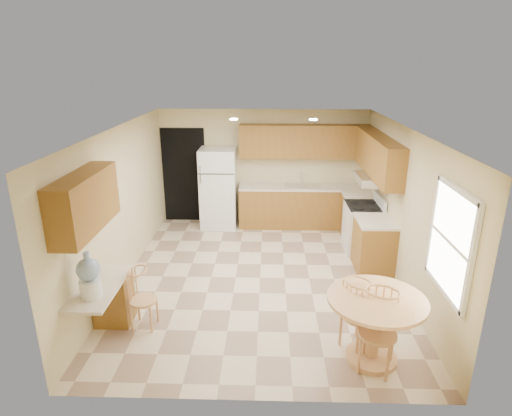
{
  "coord_description": "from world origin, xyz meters",
  "views": [
    {
      "loc": [
        0.12,
        -6.42,
        3.47
      ],
      "look_at": [
        -0.08,
        0.3,
        1.14
      ],
      "focal_mm": 30.0,
      "sensor_mm": 36.0,
      "label": 1
    }
  ],
  "objects_px": {
    "refrigerator": "(219,188)",
    "chair_table_a": "(361,312)",
    "chair_desk": "(141,296)",
    "dining_table": "(375,320)",
    "chair_table_b": "(381,329)",
    "water_crock": "(89,277)",
    "stove": "(363,227)"
  },
  "relations": [
    {
      "from": "chair_desk",
      "to": "stove",
      "type": "bearing_deg",
      "value": 131.75
    },
    {
      "from": "chair_table_a",
      "to": "chair_table_b",
      "type": "distance_m",
      "value": 0.44
    },
    {
      "from": "refrigerator",
      "to": "stove",
      "type": "relative_size",
      "value": 1.58
    },
    {
      "from": "refrigerator",
      "to": "chair_table_a",
      "type": "relative_size",
      "value": 1.85
    },
    {
      "from": "chair_desk",
      "to": "refrigerator",
      "type": "bearing_deg",
      "value": 175.29
    },
    {
      "from": "dining_table",
      "to": "chair_table_b",
      "type": "xyz_separation_m",
      "value": [
        -0.0,
        -0.26,
        0.05
      ]
    },
    {
      "from": "dining_table",
      "to": "water_crock",
      "type": "xyz_separation_m",
      "value": [
        -3.4,
        0.09,
        0.47
      ]
    },
    {
      "from": "dining_table",
      "to": "chair_table_b",
      "type": "relative_size",
      "value": 1.15
    },
    {
      "from": "refrigerator",
      "to": "stove",
      "type": "distance_m",
      "value": 3.15
    },
    {
      "from": "water_crock",
      "to": "chair_desk",
      "type": "bearing_deg",
      "value": 43.98
    },
    {
      "from": "refrigerator",
      "to": "chair_table_b",
      "type": "distance_m",
      "value": 5.26
    },
    {
      "from": "chair_table_a",
      "to": "chair_desk",
      "type": "bearing_deg",
      "value": -131.95
    },
    {
      "from": "refrigerator",
      "to": "water_crock",
      "type": "distance_m",
      "value": 4.47
    },
    {
      "from": "refrigerator",
      "to": "chair_desk",
      "type": "height_order",
      "value": "refrigerator"
    },
    {
      "from": "chair_table_a",
      "to": "chair_desk",
      "type": "relative_size",
      "value": 1.1
    },
    {
      "from": "stove",
      "to": "dining_table",
      "type": "distance_m",
      "value": 3.26
    },
    {
      "from": "dining_table",
      "to": "water_crock",
      "type": "height_order",
      "value": "water_crock"
    },
    {
      "from": "chair_table_b",
      "to": "chair_desk",
      "type": "relative_size",
      "value": 1.18
    },
    {
      "from": "stove",
      "to": "chair_desk",
      "type": "relative_size",
      "value": 1.28
    },
    {
      "from": "refrigerator",
      "to": "dining_table",
      "type": "distance_m",
      "value": 5.03
    },
    {
      "from": "stove",
      "to": "chair_desk",
      "type": "xyz_separation_m",
      "value": [
        -3.47,
        -2.69,
        0.05
      ]
    },
    {
      "from": "chair_table_a",
      "to": "chair_desk",
      "type": "distance_m",
      "value": 2.84
    },
    {
      "from": "chair_table_b",
      "to": "chair_desk",
      "type": "bearing_deg",
      "value": 8.16
    },
    {
      "from": "refrigerator",
      "to": "dining_table",
      "type": "height_order",
      "value": "refrigerator"
    },
    {
      "from": "dining_table",
      "to": "chair_table_a",
      "type": "bearing_deg",
      "value": 129.69
    },
    {
      "from": "refrigerator",
      "to": "chair_table_a",
      "type": "xyz_separation_m",
      "value": [
        2.22,
        -4.27,
        -0.29
      ]
    },
    {
      "from": "dining_table",
      "to": "chair_desk",
      "type": "xyz_separation_m",
      "value": [
        -2.95,
        0.53,
        -0.04
      ]
    },
    {
      "from": "chair_table_b",
      "to": "chair_desk",
      "type": "xyz_separation_m",
      "value": [
        -2.95,
        0.79,
        -0.1
      ]
    },
    {
      "from": "chair_desk",
      "to": "water_crock",
      "type": "bearing_deg",
      "value": -42.01
    },
    {
      "from": "stove",
      "to": "chair_desk",
      "type": "height_order",
      "value": "stove"
    },
    {
      "from": "stove",
      "to": "water_crock",
      "type": "bearing_deg",
      "value": -141.48
    },
    {
      "from": "stove",
      "to": "chair_table_a",
      "type": "bearing_deg",
      "value": -102.17
    }
  ]
}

